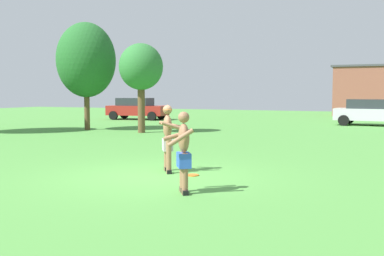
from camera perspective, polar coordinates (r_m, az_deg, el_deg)
The scene contains 8 objects.
ground_plane at distance 10.97m, azimuth -4.44°, elevation -6.00°, with size 80.00×80.00×0.00m, color #4C8E3D.
player_with_cap at distance 11.41m, azimuth -3.03°, elevation -0.92°, with size 0.79×0.71×1.69m.
player_in_blue at distance 9.00m, azimuth -1.07°, elevation -2.82°, with size 0.78×0.77×1.62m.
frisbee at distance 11.01m, azimuth 0.09°, elevation -5.88°, with size 0.29×0.29×0.03m, color orange.
car_silver_near_post at distance 29.40m, azimuth 21.48°, elevation 1.88°, with size 4.43×2.30×1.58m.
car_red_mid_lot at distance 33.74m, azimuth -6.88°, elevation 2.46°, with size 4.47×2.40×1.58m.
tree_right_field at distance 24.94m, azimuth -13.05°, elevation 8.23°, with size 3.09×3.09×5.65m.
tree_behind_players at distance 22.68m, azimuth -6.37°, elevation 7.46°, with size 2.16×2.16×4.38m.
Camera 1 is at (5.09, -9.51, 1.99)m, focal length 42.82 mm.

